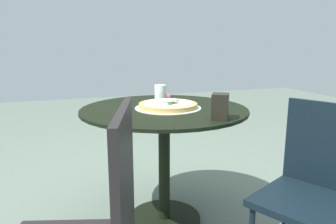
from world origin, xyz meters
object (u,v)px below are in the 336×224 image
Objects in this scene: patio_table at (164,135)px; drinking_cup at (160,92)px; napkin_dispenser at (220,107)px; pizza_server at (169,98)px; patio_chair_near at (316,185)px; pizza_on_tray at (168,106)px.

drinking_cup is at bearing 165.88° from patio_table.
napkin_dispenser is at bearing 7.27° from drinking_cup.
patio_chair_near is (0.80, 0.39, -0.28)m from pizza_server.
pizza_on_tray is 1.83× the size of pizza_server.
pizza_server is 0.25× the size of patio_chair_near.
patio_table is 2.52× the size of pizza_on_tray.
drinking_cup is 1.18m from patio_chair_near.
pizza_server is at bearing 121.57° from patio_table.
patio_table is at bearing -151.04° from patio_chair_near.
drinking_cup is at bearing -162.60° from patio_chair_near.
drinking_cup is (-0.33, 0.08, 0.22)m from patio_table.
patio_table is 0.40m from drinking_cup.
drinking_cup is at bearing 40.44° from napkin_dispenser.
patio_chair_near is (0.77, 0.43, -0.05)m from patio_table.
patio_chair_near is at bearing 17.40° from drinking_cup.
drinking_cup is at bearing 169.57° from pizza_on_tray.
pizza_server is 0.42m from napkin_dispenser.
drinking_cup reaches higher than pizza_server.
drinking_cup is at bearing 171.80° from pizza_server.
pizza_server is at bearing 153.77° from pizza_on_tray.
drinking_cup is 0.73× the size of napkin_dispenser.
patio_chair_near is at bearing 28.96° from patio_table.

